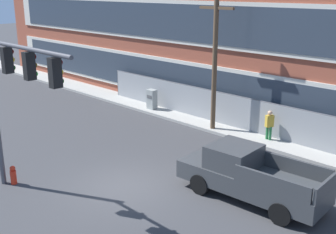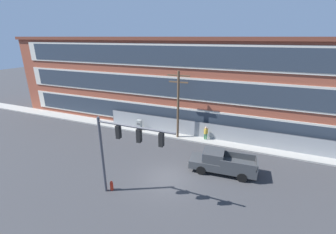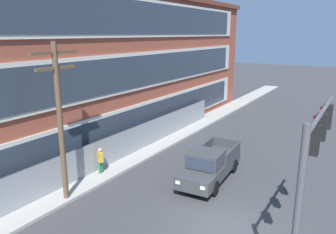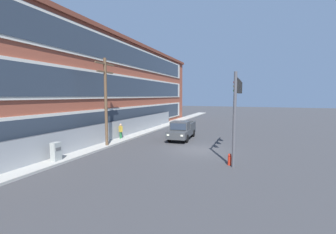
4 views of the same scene
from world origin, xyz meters
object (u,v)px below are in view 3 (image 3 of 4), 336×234
(pedestrian_near_cabinet, at_px, (100,160))
(utility_pole_near_corner, at_px, (60,116))
(traffic_signal_mast, at_px, (312,162))
(pickup_truck_dark_grey, at_px, (210,165))

(pedestrian_near_cabinet, bearing_deg, utility_pole_near_corner, -169.17)
(traffic_signal_mast, relative_size, utility_pole_near_corner, 0.77)
(traffic_signal_mast, relative_size, pickup_truck_dark_grey, 1.05)
(traffic_signal_mast, distance_m, utility_pole_near_corner, 11.03)
(pickup_truck_dark_grey, relative_size, pedestrian_near_cabinet, 3.40)
(utility_pole_near_corner, xyz_separation_m, pedestrian_near_cabinet, (3.16, 0.60, -3.38))
(pickup_truck_dark_grey, distance_m, utility_pole_near_corner, 8.50)
(pedestrian_near_cabinet, bearing_deg, traffic_signal_mast, -105.34)
(pickup_truck_dark_grey, bearing_deg, pedestrian_near_cabinet, 115.15)
(utility_pole_near_corner, height_order, pedestrian_near_cabinet, utility_pole_near_corner)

